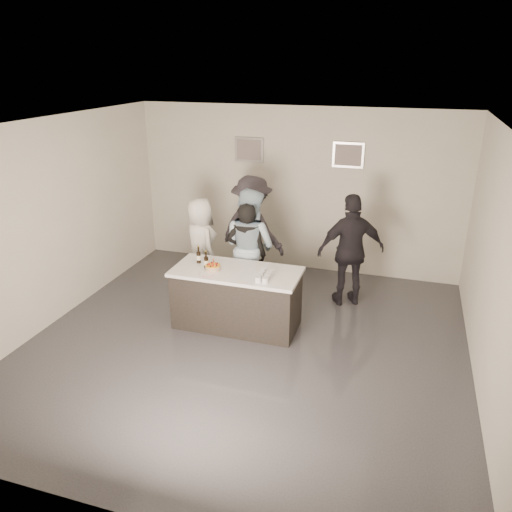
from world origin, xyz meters
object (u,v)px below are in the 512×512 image
Objects in this scene: cake at (213,268)px; person_main_blue at (250,246)px; beer_bottle_a at (199,255)px; bar_counter at (237,298)px; person_guest_back at (252,230)px; beer_bottle_b at (206,260)px; person_guest_right at (351,251)px; person_guest_left at (201,244)px; person_main_black at (247,255)px.

person_main_blue reaches higher than cake.
bar_counter is at bearing -9.10° from beer_bottle_a.
beer_bottle_b is at bearing 101.97° from person_guest_back.
person_guest_back reaches higher than person_main_blue.
beer_bottle_a reaches higher than cake.
bar_counter is at bearing 15.78° from person_guest_right.
beer_bottle_a is 0.96m from person_main_blue.
person_guest_back is (0.74, 0.55, 0.16)m from person_guest_left.
beer_bottle_b reaches higher than bar_counter.
beer_bottle_b is at bearing -39.23° from beer_bottle_a.
beer_bottle_b is 1.01m from person_main_blue.
cake is 0.85× the size of beer_bottle_a.
person_guest_left reaches higher than bar_counter.
beer_bottle_a is at bearing 4.22° from person_guest_right.
person_guest_back is at bearing 77.36° from beer_bottle_a.
beer_bottle_a is at bearing 39.93° from person_main_black.
beer_bottle_a is 1.00× the size of beer_bottle_b.
person_main_blue reaches higher than person_guest_right.
beer_bottle_b is at bearing 56.13° from person_main_black.
cake is at bearing 64.91° from person_main_black.
person_main_black is (0.37, 0.76, -0.17)m from beer_bottle_b.
person_main_blue is 1.18× the size of person_guest_left.
person_guest_back is at bearing -85.54° from person_main_black.
person_main_blue is (0.36, 0.93, -0.08)m from beer_bottle_b.
beer_bottle_a is 0.14× the size of person_guest_back.
person_guest_left is 0.88× the size of person_guest_right.
beer_bottle_a is at bearing 79.05° from person_main_blue.
bar_counter is 0.86m from beer_bottle_a.
cake is at bearing 100.04° from person_main_blue.
person_main_black reaches higher than cake.
bar_counter is 1.16× the size of person_guest_left.
beer_bottle_a is 0.15× the size of person_main_black.
person_main_black is 1.66m from person_guest_right.
person_guest_right is at bearing 40.08° from bar_counter.
person_guest_back reaches higher than person_main_black.
person_guest_back reaches higher than bar_counter.
person_guest_left is at bearing 133.39° from bar_counter.
person_guest_back reaches higher than beer_bottle_b.
person_guest_back is (-0.29, 1.63, 0.51)m from bar_counter.
person_guest_left reaches higher than beer_bottle_a.
person_guest_right is at bearing -135.87° from person_guest_left.
beer_bottle_a is at bearing 170.90° from bar_counter.
person_main_blue reaches higher than person_guest_left.
person_main_black is 0.19m from person_main_blue.
person_guest_left is (-0.94, 0.37, -0.06)m from person_main_black.
person_main_blue is 0.99× the size of person_guest_back.
person_main_black reaches higher than person_guest_left.
person_guest_left is at bearing 111.81° from beer_bottle_a.
beer_bottle_b is 0.86m from person_main_black.
person_guest_right reaches higher than beer_bottle_a.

